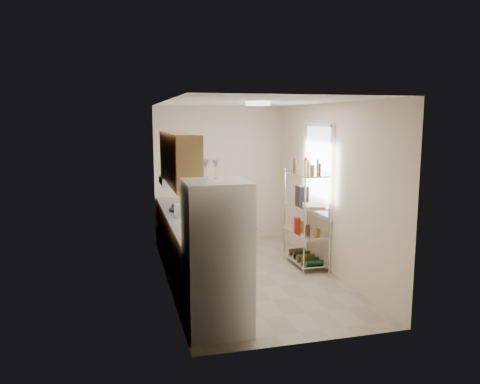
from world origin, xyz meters
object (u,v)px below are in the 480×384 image
(cutting_board, at_px, (314,206))
(espresso_machine, at_px, (302,193))
(refrigerator, at_px, (217,257))
(rice_cooker, at_px, (182,211))
(frying_pan_large, at_px, (177,210))

(cutting_board, height_order, espresso_machine, espresso_machine)
(refrigerator, height_order, rice_cooker, refrigerator)
(refrigerator, bearing_deg, rice_cooker, 93.33)
(frying_pan_large, bearing_deg, rice_cooker, -99.56)
(cutting_board, xyz_separation_m, espresso_machine, (-0.02, 0.45, 0.13))
(rice_cooker, height_order, cutting_board, rice_cooker)
(espresso_machine, bearing_deg, frying_pan_large, 176.14)
(rice_cooker, distance_m, espresso_machine, 2.02)
(cutting_board, bearing_deg, frying_pan_large, 160.34)
(refrigerator, height_order, cutting_board, refrigerator)
(rice_cooker, bearing_deg, cutting_board, -6.98)
(cutting_board, bearing_deg, espresso_machine, 92.15)
(refrigerator, distance_m, cutting_board, 2.57)
(frying_pan_large, relative_size, cutting_board, 0.62)
(refrigerator, xyz_separation_m, espresso_machine, (1.89, 2.17, 0.30))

